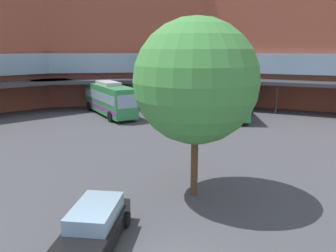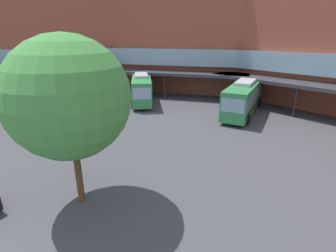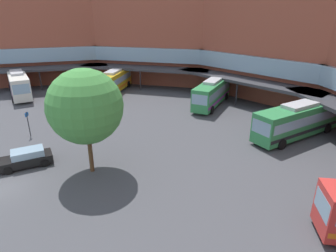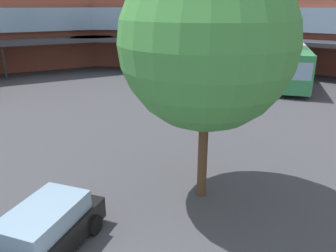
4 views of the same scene
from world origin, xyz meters
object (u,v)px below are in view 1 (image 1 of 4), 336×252
at_px(bus_4, 109,98).
at_px(plaza_tree, 196,81).
at_px(bus_5, 230,98).
at_px(parked_car, 94,226).

height_order(bus_4, plaza_tree, plaza_tree).
bearing_deg(plaza_tree, bus_5, 82.76).
relative_size(bus_4, parked_car, 2.24).
xyz_separation_m(parked_car, plaza_tree, (3.52, 4.96, 5.10)).
relative_size(bus_4, plaza_tree, 1.12).
relative_size(parked_car, plaza_tree, 0.50).
xyz_separation_m(bus_4, bus_5, (13.48, 1.70, 0.03)).
height_order(parked_car, plaza_tree, plaza_tree).
bearing_deg(bus_5, plaza_tree, -12.18).
bearing_deg(parked_car, plaza_tree, 143.93).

